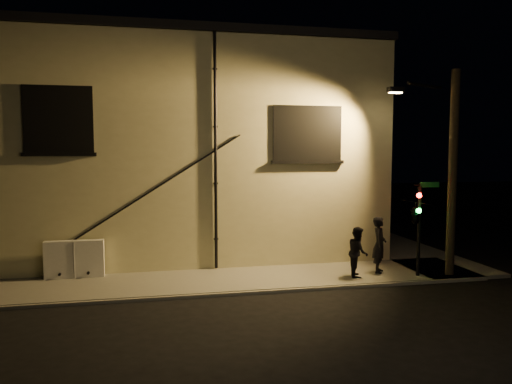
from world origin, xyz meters
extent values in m
plane|color=black|center=(0.00, 0.00, 0.00)|extent=(90.00, 90.00, 0.00)
cube|color=slate|center=(-3.00, 1.50, 0.06)|extent=(20.00, 3.00, 0.12)
cube|color=slate|center=(6.50, 8.00, 0.06)|extent=(3.00, 16.00, 0.12)
cube|color=beige|center=(-3.00, 9.00, 4.25)|extent=(16.00, 12.00, 8.50)
cube|color=black|center=(-3.00, 9.00, 8.65)|extent=(16.20, 12.20, 0.30)
cube|color=black|center=(-7.00, 2.98, 5.40)|extent=(2.20, 0.10, 2.20)
cube|color=black|center=(-7.00, 3.00, 5.40)|extent=(1.98, 0.05, 1.98)
cube|color=black|center=(1.60, 2.98, 5.00)|extent=(2.60, 0.10, 2.00)
cube|color=#A5B28C|center=(1.60, 3.00, 5.00)|extent=(2.38, 0.05, 1.78)
cylinder|color=black|center=(-1.80, 2.92, 4.31)|extent=(0.11, 0.11, 8.30)
cylinder|color=black|center=(-4.00, 2.95, 3.00)|extent=(5.96, 0.04, 3.75)
cylinder|color=black|center=(-3.88, 2.95, 3.06)|extent=(5.96, 0.04, 3.75)
cube|color=silver|center=(-6.60, 2.70, 0.75)|extent=(1.91, 0.32, 1.25)
imported|color=black|center=(3.70, 1.25, 1.10)|extent=(0.75, 0.85, 1.95)
imported|color=black|center=(2.74, 0.87, 0.96)|extent=(0.86, 0.98, 1.69)
cylinder|color=black|center=(4.80, 0.56, 1.65)|extent=(0.12, 0.12, 3.05)
imported|color=black|center=(4.58, 0.44, 2.29)|extent=(0.57, 1.87, 0.74)
sphere|color=#FF140C|center=(4.60, 0.26, 2.89)|extent=(0.17, 0.17, 0.17)
sphere|color=#14FF3F|center=(4.60, 0.26, 2.38)|extent=(0.17, 0.17, 0.17)
cube|color=#0C4C1E|center=(5.15, 0.56, 3.22)|extent=(0.70, 0.03, 0.18)
cylinder|color=black|center=(5.96, 0.50, 3.53)|extent=(0.29, 0.29, 7.07)
cylinder|color=black|center=(5.16, 1.05, 6.57)|extent=(1.79, 0.98, 0.10)
cube|color=black|center=(4.36, 1.60, 6.48)|extent=(0.55, 0.28, 0.18)
cube|color=#FFC672|center=(4.36, 1.60, 6.38)|extent=(0.42, 0.20, 0.04)
camera|label=1|loc=(-4.08, -14.61, 4.41)|focal=35.00mm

